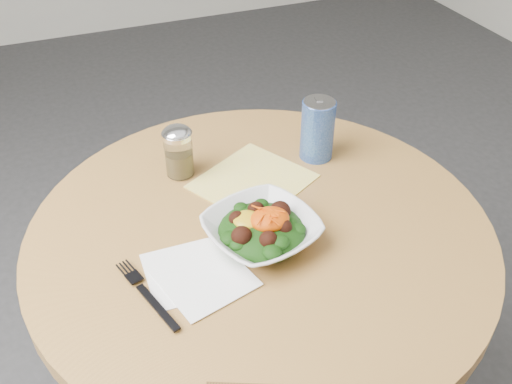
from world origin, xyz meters
TOP-DOWN VIEW (x-y plane):
  - table at (0.00, 0.00)m, footprint 0.90×0.90m
  - cloth_napkin at (0.04, 0.14)m, footprint 0.29×0.28m
  - paper_napkins at (-0.15, -0.08)m, footprint 0.19×0.19m
  - salad_bowl at (-0.02, -0.04)m, footprint 0.25×0.25m
  - fork at (-0.25, -0.09)m, footprint 0.07×0.19m
  - spice_shaker at (-0.10, 0.22)m, footprint 0.06×0.06m
  - beverage_can at (0.21, 0.17)m, footprint 0.07×0.07m

SIDE VIEW (x-z plane):
  - table at x=0.00m, z-range 0.18..0.93m
  - cloth_napkin at x=0.04m, z-range 0.75..0.75m
  - paper_napkins at x=-0.15m, z-range 0.75..0.75m
  - fork at x=-0.25m, z-range 0.75..0.76m
  - salad_bowl at x=-0.02m, z-range 0.74..0.82m
  - spice_shaker at x=-0.10m, z-range 0.75..0.86m
  - beverage_can at x=0.21m, z-range 0.75..0.89m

